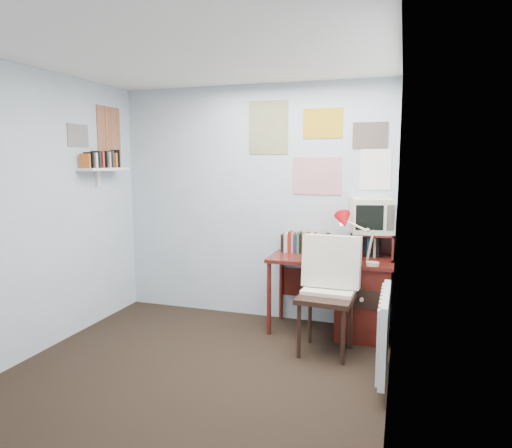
{
  "coord_description": "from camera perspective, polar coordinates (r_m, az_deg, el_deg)",
  "views": [
    {
      "loc": [
        1.55,
        -2.92,
        1.71
      ],
      "look_at": [
        0.27,
        1.03,
        1.13
      ],
      "focal_mm": 32.0,
      "sensor_mm": 36.0,
      "label": 1
    }
  ],
  "objects": [
    {
      "name": "right_wall",
      "position": [
        2.96,
        16.76,
        -1.33
      ],
      "size": [
        0.02,
        3.5,
        2.5
      ],
      "primitive_type": "cube",
      "color": "silver",
      "rests_on": "ground"
    },
    {
      "name": "radiator",
      "position": [
        3.7,
        15.79,
        -12.74
      ],
      "size": [
        0.09,
        0.8,
        0.6
      ],
      "primitive_type": "cube",
      "color": "white",
      "rests_on": "right_wall"
    },
    {
      "name": "tv_riser",
      "position": [
        4.59,
        14.39,
        -2.64
      ],
      "size": [
        0.4,
        0.3,
        0.25
      ],
      "primitive_type": "cube",
      "color": "#5B1A14",
      "rests_on": "desk"
    },
    {
      "name": "book_row",
      "position": [
        4.74,
        6.81,
        -2.3
      ],
      "size": [
        0.6,
        0.14,
        0.22
      ],
      "primitive_type": "cube",
      "color": "#5B1A14",
      "rests_on": "desk"
    },
    {
      "name": "crt_tv",
      "position": [
        4.57,
        14.24,
        1.23
      ],
      "size": [
        0.46,
        0.44,
        0.37
      ],
      "primitive_type": "cube",
      "rotation": [
        0.0,
        0.0,
        0.23
      ],
      "color": "beige",
      "rests_on": "tv_riser"
    },
    {
      "name": "ceiling",
      "position": [
        3.4,
        -10.48,
        21.29
      ],
      "size": [
        3.0,
        3.5,
        0.02
      ],
      "primitive_type": "cube",
      "color": "white",
      "rests_on": "back_wall"
    },
    {
      "name": "wall_shelf",
      "position": [
        4.98,
        -18.5,
        6.52
      ],
      "size": [
        0.2,
        0.62,
        0.24
      ],
      "primitive_type": "cube",
      "color": "white",
      "rests_on": "left_wall"
    },
    {
      "name": "ground",
      "position": [
        3.72,
        -9.45,
        -19.52
      ],
      "size": [
        3.5,
        3.5,
        0.0
      ],
      "primitive_type": "plane",
      "color": "black",
      "rests_on": "ground"
    },
    {
      "name": "posters_back",
      "position": [
        4.74,
        7.69,
        9.59
      ],
      "size": [
        1.2,
        0.01,
        0.9
      ],
      "primitive_type": "cube",
      "color": "white",
      "rests_on": "back_wall"
    },
    {
      "name": "desk",
      "position": [
        4.6,
        12.6,
        -8.7
      ],
      "size": [
        1.2,
        0.55,
        0.76
      ],
      "color": "#5B1A14",
      "rests_on": "ground"
    },
    {
      "name": "back_wall",
      "position": [
        4.94,
        -0.46,
        2.62
      ],
      "size": [
        3.0,
        0.02,
        2.5
      ],
      "primitive_type": "cube",
      "color": "silver",
      "rests_on": "ground"
    },
    {
      "name": "left_wall",
      "position": [
        4.24,
        -28.18,
        0.79
      ],
      "size": [
        0.02,
        3.5,
        2.5
      ],
      "primitive_type": "cube",
      "color": "silver",
      "rests_on": "ground"
    },
    {
      "name": "posters_left",
      "position": [
        5.05,
        -19.57,
        10.81
      ],
      "size": [
        0.01,
        0.7,
        0.6
      ],
      "primitive_type": "cube",
      "color": "white",
      "rests_on": "left_wall"
    },
    {
      "name": "desk_lamp",
      "position": [
        4.26,
        14.47,
        -2.28
      ],
      "size": [
        0.33,
        0.29,
        0.42
      ],
      "primitive_type": "cube",
      "rotation": [
        0.0,
        0.0,
        -0.13
      ],
      "color": "red",
      "rests_on": "desk"
    },
    {
      "name": "desk_chair",
      "position": [
        4.11,
        8.74,
        -9.15
      ],
      "size": [
        0.55,
        0.53,
        1.01
      ],
      "primitive_type": "cube",
      "rotation": [
        0.0,
        0.0,
        -0.07
      ],
      "color": "black",
      "rests_on": "ground"
    }
  ]
}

